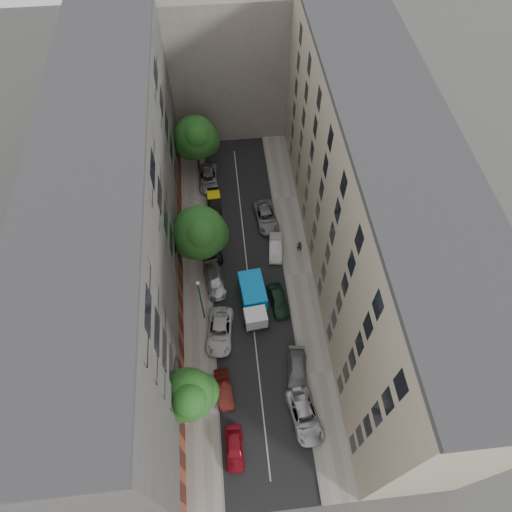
{
  "coord_description": "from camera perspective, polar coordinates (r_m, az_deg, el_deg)",
  "views": [
    {
      "loc": [
        -1.8,
        -25.29,
        42.04
      ],
      "look_at": [
        0.71,
        -1.1,
        6.0
      ],
      "focal_mm": 32.0,
      "sensor_mm": 36.0,
      "label": 1
    }
  ],
  "objects": [
    {
      "name": "sidewalk_right",
      "position": [
        49.54,
        5.39,
        -2.31
      ],
      "size": [
        3.0,
        44.0,
        0.15
      ],
      "primitive_type": "cube",
      "color": "gray",
      "rests_on": "ground"
    },
    {
      "name": "building_right",
      "position": [
        42.78,
        13.74,
        5.4
      ],
      "size": [
        8.0,
        44.0,
        20.0
      ],
      "primitive_type": "cube",
      "color": "tan",
      "rests_on": "ground"
    },
    {
      "name": "ground",
      "position": [
        49.1,
        -0.96,
        -2.93
      ],
      "size": [
        120.0,
        120.0,
        0.0
      ],
      "primitive_type": "plane",
      "color": "#4C4C49",
      "rests_on": "ground"
    },
    {
      "name": "sidewalk_left",
      "position": [
        49.14,
        -7.37,
        -3.43
      ],
      "size": [
        3.0,
        44.0,
        0.15
      ],
      "primitive_type": "cube",
      "color": "gray",
      "rests_on": "ground"
    },
    {
      "name": "tree_far",
      "position": [
        55.6,
        -7.47,
        14.27
      ],
      "size": [
        5.42,
        5.17,
        8.08
      ],
      "color": "#382619",
      "rests_on": "sidewalk_left"
    },
    {
      "name": "car_left_3",
      "position": [
        48.41,
        -5.2,
        -3.08
      ],
      "size": [
        2.57,
        4.92,
        1.36
      ],
      "primitive_type": "imported",
      "rotation": [
        0.0,
        0.0,
        0.14
      ],
      "color": "#B3B2B7",
      "rests_on": "ground"
    },
    {
      "name": "tarp_truck",
      "position": [
        46.2,
        -0.33,
        -5.42
      ],
      "size": [
        2.8,
        6.0,
        2.68
      ],
      "rotation": [
        0.0,
        0.0,
        0.1
      ],
      "color": "black",
      "rests_on": "ground"
    },
    {
      "name": "car_left_4",
      "position": [
        50.7,
        -5.46,
        1.09
      ],
      "size": [
        2.31,
        4.62,
        1.51
      ],
      "primitive_type": "imported",
      "rotation": [
        0.0,
        0.0,
        0.12
      ],
      "color": "black",
      "rests_on": "ground"
    },
    {
      "name": "building_left",
      "position": [
        41.85,
        -16.35,
        2.93
      ],
      "size": [
        8.0,
        44.0,
        20.0
      ],
      "primitive_type": "cube",
      "color": "#454340",
      "rests_on": "ground"
    },
    {
      "name": "building_endcap",
      "position": [
        62.73,
        -3.72,
        24.09
      ],
      "size": [
        18.0,
        12.0,
        18.0
      ],
      "primitive_type": "cube",
      "color": "gray",
      "rests_on": "ground"
    },
    {
      "name": "car_right_4",
      "position": [
        53.15,
        1.25,
        4.91
      ],
      "size": [
        2.87,
        5.29,
        1.41
      ],
      "primitive_type": "imported",
      "rotation": [
        0.0,
        0.0,
        0.11
      ],
      "color": "slate",
      "rests_on": "ground"
    },
    {
      "name": "car_left_5",
      "position": [
        55.07,
        -5.25,
        6.94
      ],
      "size": [
        1.59,
        3.95,
        1.28
      ],
      "primitive_type": "imported",
      "rotation": [
        0.0,
        0.0,
        0.06
      ],
      "color": "black",
      "rests_on": "ground"
    },
    {
      "name": "car_left_6",
      "position": [
        57.49,
        -5.99,
        9.61
      ],
      "size": [
        2.3,
        4.94,
        1.37
      ],
      "primitive_type": "imported",
      "rotation": [
        0.0,
        0.0,
        -0.01
      ],
      "color": "#B7B7BC",
      "rests_on": "ground"
    },
    {
      "name": "tree_near",
      "position": [
        38.15,
        -8.34,
        -16.94
      ],
      "size": [
        4.66,
        4.28,
        8.35
      ],
      "color": "#382619",
      "rests_on": "sidewalk_left"
    },
    {
      "name": "car_right_3",
      "position": [
        50.64,
        2.46,
        1.09
      ],
      "size": [
        1.88,
        4.13,
        1.32
      ],
      "primitive_type": "imported",
      "rotation": [
        0.0,
        0.0,
        -0.12
      ],
      "color": "silver",
      "rests_on": "ground"
    },
    {
      "name": "tree_mid",
      "position": [
        45.87,
        -6.95,
        2.7
      ],
      "size": [
        5.73,
        5.52,
        8.34
      ],
      "color": "#382619",
      "rests_on": "sidewalk_left"
    },
    {
      "name": "pedestrian",
      "position": [
        50.55,
        5.44,
        1.22
      ],
      "size": [
        0.68,
        0.57,
        1.59
      ],
      "primitive_type": "imported",
      "rotation": [
        0.0,
        0.0,
        2.76
      ],
      "color": "black",
      "rests_on": "sidewalk_right"
    },
    {
      "name": "car_right_2",
      "position": [
        47.06,
        2.82,
        -5.6
      ],
      "size": [
        2.14,
        4.28,
        1.4
      ],
      "primitive_type": "imported",
      "rotation": [
        0.0,
        0.0,
        0.12
      ],
      "color": "black",
      "rests_on": "ground"
    },
    {
      "name": "lamp_post",
      "position": [
        43.27,
        -6.97,
        -5.13
      ],
      "size": [
        0.36,
        0.36,
        7.01
      ],
      "color": "#185724",
      "rests_on": "sidewalk_left"
    },
    {
      "name": "car_left_1",
      "position": [
        43.56,
        -4.02,
        -16.26
      ],
      "size": [
        1.78,
        4.0,
        1.28
      ],
      "primitive_type": "imported",
      "rotation": [
        0.0,
        0.0,
        0.11
      ],
      "color": "#4D140F",
      "rests_on": "ground"
    },
    {
      "name": "car_left_0",
      "position": [
        42.21,
        -2.73,
        -22.86
      ],
      "size": [
        1.66,
        3.94,
        1.33
      ],
      "primitive_type": "imported",
      "rotation": [
        0.0,
        0.0,
        -0.02
      ],
      "color": "maroon",
      "rests_on": "ground"
    },
    {
      "name": "car_right_0",
      "position": [
        42.92,
        6.1,
        -19.27
      ],
      "size": [
        3.19,
        5.55,
        1.46
      ],
      "primitive_type": "imported",
      "rotation": [
        0.0,
        0.0,
        0.15
      ],
      "color": "#B7B6BB",
      "rests_on": "ground"
    },
    {
      "name": "car_right_1",
      "position": [
        44.18,
        5.19,
        -14.07
      ],
      "size": [
        2.37,
        4.68,
        1.3
      ],
      "primitive_type": "imported",
      "rotation": [
        0.0,
        0.0,
        -0.12
      ],
      "color": "slate",
      "rests_on": "ground"
    },
    {
      "name": "road_surface",
      "position": [
        49.09,
        -0.96,
        -2.93
      ],
      "size": [
        8.0,
        44.0,
        0.02
      ],
      "primitive_type": "cube",
      "color": "black",
      "rests_on": "ground"
    },
    {
      "name": "car_left_2",
      "position": [
        45.57,
        -4.55,
        -9.37
      ],
      "size": [
        3.15,
        5.58,
        1.47
      ],
      "primitive_type": "imported",
      "rotation": [
        0.0,
        0.0,
        -0.14
      ],
      "color": "silver",
      "rests_on": "ground"
    }
  ]
}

